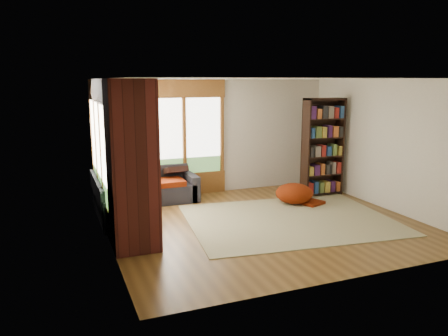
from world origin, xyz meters
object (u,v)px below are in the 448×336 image
object	(u,v)px
bookshelf	(323,147)
dog_brindle	(133,181)
sectional_sofa	(139,195)
dog_tan	(147,171)
pouf	(294,193)
area_rug	(289,220)
brick_chimney	(133,166)

from	to	relation	value
bookshelf	dog_brindle	distance (m)	4.34
sectional_sofa	dog_tan	bearing A→B (deg)	20.45
pouf	area_rug	bearing A→B (deg)	-124.51
area_rug	dog_brindle	size ratio (longest dim) A/B	4.42
brick_chimney	sectional_sofa	distance (m)	2.32
area_rug	dog_brindle	world-z (taller)	dog_brindle
dog_tan	brick_chimney	bearing A→B (deg)	-155.47
bookshelf	dog_brindle	bearing A→B (deg)	-176.42
area_rug	dog_tan	size ratio (longest dim) A/B	3.97
brick_chimney	dog_tan	size ratio (longest dim) A/B	2.75
sectional_sofa	area_rug	size ratio (longest dim) A/B	0.59
bookshelf	dog_brindle	size ratio (longest dim) A/B	2.59
pouf	dog_brindle	size ratio (longest dim) A/B	0.93
bookshelf	dog_tan	distance (m)	3.94
dog_brindle	area_rug	bearing A→B (deg)	-123.77
dog_tan	dog_brindle	xyz separation A→B (m)	(-0.41, -0.71, -0.02)
brick_chimney	area_rug	world-z (taller)	brick_chimney
sectional_sofa	dog_tan	world-z (taller)	dog_tan
brick_chimney	dog_brindle	xyz separation A→B (m)	(0.22, 1.41, -0.55)
sectional_sofa	dog_brindle	bearing A→B (deg)	-109.53
brick_chimney	bookshelf	distance (m)	4.84
pouf	dog_tan	distance (m)	3.13
bookshelf	dog_tan	world-z (taller)	bookshelf
brick_chimney	dog_tan	bearing A→B (deg)	73.26
sectional_sofa	area_rug	xyz separation A→B (m)	(2.49, -1.72, -0.30)
pouf	dog_tan	bearing A→B (deg)	164.44
sectional_sofa	dog_brindle	size ratio (longest dim) A/B	2.59
bookshelf	pouf	distance (m)	1.33
brick_chimney	pouf	xyz separation A→B (m)	(3.61, 1.29, -1.07)
pouf	dog_tan	world-z (taller)	dog_tan
brick_chimney	bookshelf	bearing A→B (deg)	20.27
dog_tan	bookshelf	bearing A→B (deg)	-55.23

